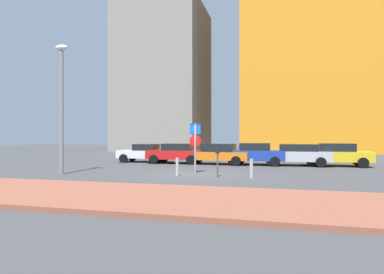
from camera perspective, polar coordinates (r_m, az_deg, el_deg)
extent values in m
plane|color=#424244|center=(16.82, 0.39, -6.47)|extent=(120.00, 120.00, 0.00)
cube|color=#93513D|center=(10.23, -9.66, -10.24)|extent=(40.00, 4.48, 0.14)
cube|color=white|center=(25.04, -8.25, -2.97)|extent=(4.03, 2.01, 0.58)
cube|color=black|center=(24.98, -7.99, -1.77)|extent=(1.77, 1.71, 0.47)
cylinder|color=black|center=(24.72, -11.84, -3.67)|extent=(0.65, 0.26, 0.64)
cylinder|color=black|center=(26.34, -10.37, -3.45)|extent=(0.65, 0.26, 0.64)
cylinder|color=black|center=(23.82, -5.91, -3.81)|extent=(0.65, 0.26, 0.64)
cylinder|color=black|center=(25.49, -4.77, -3.57)|extent=(0.65, 0.26, 0.64)
cube|color=red|center=(23.65, -2.77, -3.07)|extent=(4.13, 1.94, 0.64)
cube|color=black|center=(23.59, -2.43, -1.73)|extent=(2.14, 1.74, 0.47)
cylinder|color=black|center=(23.23, -6.70, -3.91)|extent=(0.65, 0.24, 0.64)
cylinder|color=black|center=(24.95, -5.26, -3.64)|extent=(0.65, 0.24, 0.64)
cylinder|color=black|center=(22.43, -0.01, -4.04)|extent=(0.65, 0.24, 0.64)
cylinder|color=black|center=(24.21, 0.99, -3.75)|extent=(0.65, 0.24, 0.64)
cube|color=orange|center=(22.90, 4.24, -3.26)|extent=(4.68, 2.08, 0.56)
cube|color=black|center=(22.84, 4.65, -1.88)|extent=(2.29, 1.80, 0.55)
cylinder|color=black|center=(22.47, -0.20, -4.04)|extent=(0.65, 0.25, 0.64)
cylinder|color=black|center=(24.21, 1.16, -3.75)|extent=(0.65, 0.25, 0.64)
cylinder|color=black|center=(21.70, 7.68, -4.18)|extent=(0.65, 0.25, 0.64)
cylinder|color=black|center=(23.50, 8.48, -3.86)|extent=(0.65, 0.25, 0.64)
cube|color=#1E389E|center=(22.65, 10.85, -3.14)|extent=(4.01, 1.81, 0.68)
cube|color=black|center=(22.63, 10.97, -1.67)|extent=(1.98, 1.67, 0.48)
cylinder|color=black|center=(21.92, 7.13, -4.14)|extent=(0.64, 0.22, 0.64)
cylinder|color=black|center=(23.70, 7.71, -3.83)|extent=(0.64, 0.22, 0.64)
cylinder|color=black|center=(21.72, 14.28, -4.17)|extent=(0.64, 0.22, 0.64)
cylinder|color=black|center=(23.52, 14.32, -3.86)|extent=(0.64, 0.22, 0.64)
cube|color=#B7BABF|center=(22.67, 17.57, -3.18)|extent=(4.46, 1.82, 0.65)
cube|color=black|center=(22.66, 18.10, -1.78)|extent=(2.45, 1.64, 0.46)
cylinder|color=black|center=(21.84, 13.68, -4.15)|extent=(0.64, 0.23, 0.64)
cylinder|color=black|center=(23.56, 13.85, -3.85)|extent=(0.64, 0.23, 0.64)
cylinder|color=black|center=(21.92, 21.58, -4.13)|extent=(0.64, 0.23, 0.64)
cylinder|color=black|center=(23.64, 21.18, -3.84)|extent=(0.64, 0.23, 0.64)
cube|color=gold|center=(23.23, 23.68, -3.10)|extent=(4.40, 1.90, 0.65)
cube|color=black|center=(23.22, 23.91, -1.66)|extent=(2.16, 1.69, 0.51)
cylinder|color=black|center=(22.24, 20.16, -4.07)|extent=(0.65, 0.24, 0.64)
cylinder|color=black|center=(24.00, 19.91, -3.78)|extent=(0.65, 0.24, 0.64)
cylinder|color=black|center=(22.61, 27.68, -4.01)|extent=(0.65, 0.24, 0.64)
cylinder|color=black|center=(24.34, 26.89, -3.72)|extent=(0.65, 0.24, 0.64)
cylinder|color=gray|center=(17.05, 0.56, -1.97)|extent=(0.10, 0.10, 2.62)
cube|color=#1447B7|center=(17.04, 0.56, 1.42)|extent=(0.54, 0.17, 0.55)
cylinder|color=red|center=(17.04, 0.56, -0.69)|extent=(0.59, 0.18, 0.60)
cylinder|color=#4C4C51|center=(15.45, 4.47, -4.94)|extent=(0.08, 0.08, 1.13)
cube|color=black|center=(15.40, 4.47, -2.34)|extent=(0.18, 0.14, 0.28)
cylinder|color=gray|center=(18.01, -21.80, 4.02)|extent=(0.20, 0.20, 6.32)
ellipsoid|color=silver|center=(18.54, -21.80, 14.27)|extent=(0.70, 0.36, 0.30)
cylinder|color=#B7B7BC|center=(15.29, 10.31, -5.44)|extent=(0.15, 0.15, 0.89)
cylinder|color=#B7B7BC|center=(15.88, -2.60, -5.25)|extent=(0.15, 0.15, 0.88)
cube|color=orange|center=(49.41, 20.66, 13.43)|extent=(19.04, 15.15, 26.80)
cube|color=gray|center=(48.38, -4.91, 10.05)|extent=(11.63, 11.83, 20.75)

